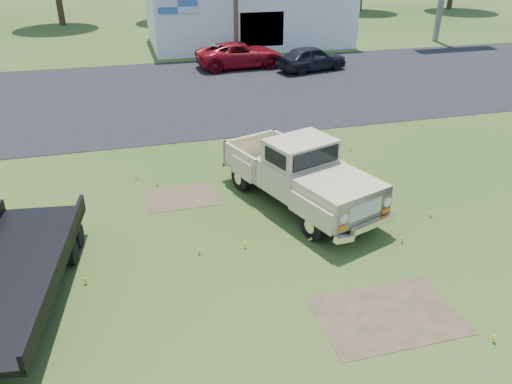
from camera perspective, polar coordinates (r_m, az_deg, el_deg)
ground at (r=12.89m, az=2.59°, el=-6.51°), size 140.00×140.00×0.00m
asphalt_lot at (r=26.40m, az=-7.36°, el=11.29°), size 90.00×14.00×0.02m
dirt_patch_a at (r=11.24m, az=14.87°, el=-13.43°), size 3.00×2.00×0.01m
dirt_patch_b at (r=15.51m, az=-8.39°, el=-0.56°), size 2.20×1.60×0.01m
commercial_building at (r=38.67m, az=-1.00°, el=19.73°), size 14.20×8.20×4.15m
vintage_pickup_truck at (r=14.55m, az=4.98°, el=2.23°), size 3.96×6.09×2.06m
flatbed_trailer at (r=11.90m, az=-26.24°, el=-7.92°), size 2.90×6.52×1.72m
red_pickup at (r=31.27m, az=-1.78°, el=15.39°), size 5.51×2.84×1.49m
dark_sedan at (r=30.58m, az=6.38°, el=14.94°), size 4.52×2.63×1.44m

